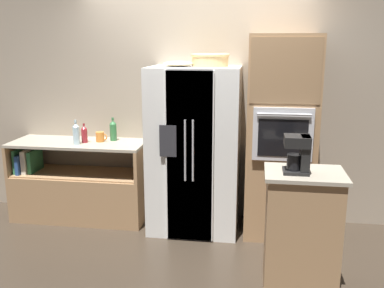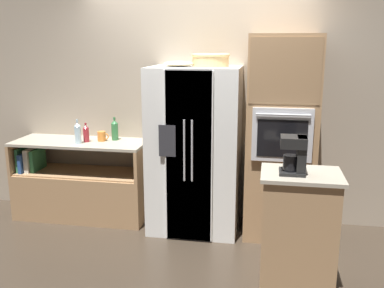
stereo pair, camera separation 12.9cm
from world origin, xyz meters
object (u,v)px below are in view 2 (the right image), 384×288
at_px(fruit_bowl, 179,64).
at_px(mug, 102,136).
at_px(bottle_wide, 78,133).
at_px(bottle_tall, 86,133).
at_px(refrigerator, 195,150).
at_px(wall_oven, 281,138).
at_px(bottle_short, 115,130).
at_px(coffee_maker, 296,154).
at_px(wicker_basket, 211,59).

xyz_separation_m(fruit_bowl, mug, (-0.91, 0.11, -0.81)).
distance_m(bottle_wide, mug, 0.27).
bearing_deg(fruit_bowl, bottle_tall, 177.69).
height_order(refrigerator, bottle_wide, refrigerator).
bearing_deg(wall_oven, bottle_short, 174.70).
distance_m(wall_oven, coffee_maker, 1.10).
bearing_deg(bottle_tall, coffee_maker, -26.80).
xyz_separation_m(wall_oven, bottle_wide, (-2.17, -0.06, -0.02)).
distance_m(wall_oven, bottle_wide, 2.17).
bearing_deg(bottle_tall, bottle_short, 27.12).
bearing_deg(mug, bottle_tall, -156.79).
distance_m(wall_oven, bottle_short, 1.84).
bearing_deg(bottle_wide, fruit_bowl, 2.23).
bearing_deg(coffee_maker, wicker_basket, 126.02).
relative_size(refrigerator, coffee_maker, 5.92).
relative_size(wicker_basket, fruit_bowl, 1.24).
bearing_deg(mug, fruit_bowl, -6.90).
bearing_deg(wall_oven, fruit_bowl, -179.05).
relative_size(refrigerator, fruit_bowl, 5.56).
bearing_deg(bottle_short, bottle_tall, -152.88).
height_order(bottle_wide, mug, bottle_wide).
bearing_deg(fruit_bowl, bottle_wide, -177.77).
height_order(wicker_basket, fruit_bowl, wicker_basket).
distance_m(bottle_short, mug, 0.16).
bearing_deg(bottle_wide, refrigerator, 1.35).
height_order(bottle_short, mug, bottle_short).
relative_size(bottle_wide, coffee_maker, 0.91).
height_order(refrigerator, bottle_short, refrigerator).
bearing_deg(wicker_basket, bottle_tall, -179.59).
bearing_deg(bottle_wide, bottle_tall, 58.03).
relative_size(fruit_bowl, mug, 2.39).
height_order(fruit_bowl, mug, fruit_bowl).
bearing_deg(coffee_maker, bottle_short, 146.78).
xyz_separation_m(bottle_tall, mug, (0.16, 0.07, -0.04)).
height_order(bottle_tall, bottle_short, bottle_short).
distance_m(wall_oven, bottle_tall, 2.12).
bearing_deg(wall_oven, bottle_tall, 179.31).
relative_size(wicker_basket, bottle_short, 1.49).
relative_size(wall_oven, wicker_basket, 5.28).
relative_size(wall_oven, coffee_maker, 7.00).
distance_m(wicker_basket, bottle_short, 1.37).
distance_m(refrigerator, wicker_basket, 0.95).
distance_m(bottle_short, bottle_wide, 0.41).
bearing_deg(refrigerator, fruit_bowl, 175.54).
xyz_separation_m(refrigerator, wall_oven, (0.88, 0.03, 0.16)).
distance_m(fruit_bowl, bottle_wide, 1.35).
bearing_deg(bottle_short, wall_oven, -5.30).
distance_m(fruit_bowl, mug, 1.23).
relative_size(wicker_basket, mug, 2.97).
xyz_separation_m(bottle_short, bottle_wide, (-0.34, -0.23, 0.00)).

